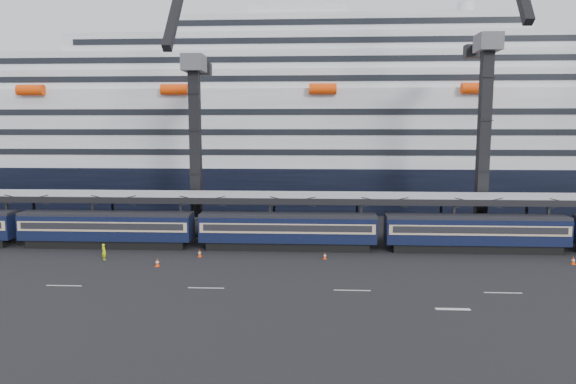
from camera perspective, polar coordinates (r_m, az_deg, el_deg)
ground at (r=46.69m, az=9.28°, el=-9.27°), size 260.00×260.00×0.00m
lane_markings at (r=43.48m, az=20.99°, el=-10.88°), size 111.00×4.27×0.02m
train at (r=55.60m, az=3.42°, el=-4.20°), size 133.05×3.00×4.05m
canopy at (r=59.27m, az=7.91°, el=-0.56°), size 130.00×6.25×5.53m
cruise_ship at (r=90.60m, az=5.57°, el=6.60°), size 214.09×28.84×34.00m
crane_dark_near at (r=64.86m, az=-10.34°, el=5.97°), size 4.50×17.75×35.08m
crane_dark_mid at (r=65.28m, az=21.09°, el=6.87°), size 4.50×18.24×39.64m
worker at (r=54.71m, az=-19.78°, el=-6.28°), size 0.72×0.67×1.64m
traffic_cone_b at (r=50.76m, az=-14.32°, el=-7.57°), size 0.42×0.42×0.84m
traffic_cone_c at (r=53.62m, az=-9.79°, el=-6.71°), size 0.39×0.39×0.77m
traffic_cone_d at (r=52.08m, az=4.11°, el=-7.08°), size 0.35×0.35×0.69m
traffic_cone_e at (r=57.09m, az=29.13°, el=-6.65°), size 0.40×0.40×0.80m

